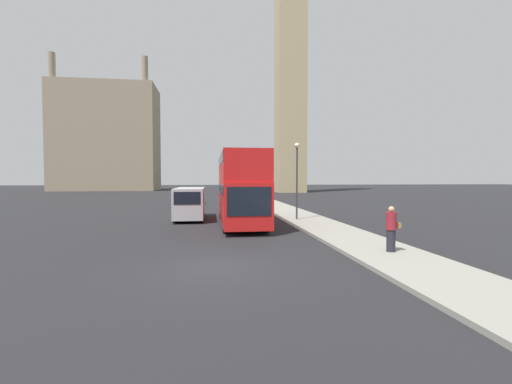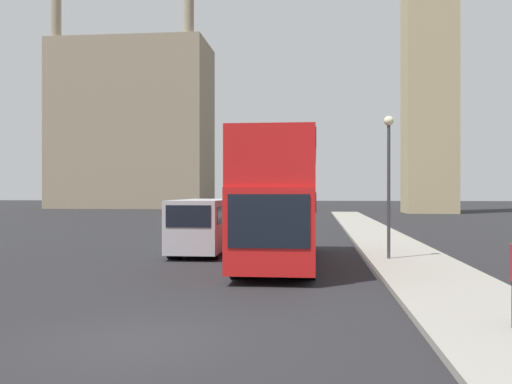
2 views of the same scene
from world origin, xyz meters
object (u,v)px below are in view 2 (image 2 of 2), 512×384
at_px(white_van, 203,225).
at_px(street_lamp, 389,164).
at_px(red_double_decker_bus, 280,195).
at_px(parked_sedan, 239,219).

xyz_separation_m(white_van, street_lamp, (7.39, -2.16, 2.42)).
xyz_separation_m(red_double_decker_bus, parked_sedan, (-3.97, 18.61, -1.82)).
bearing_deg(red_double_decker_bus, parked_sedan, 102.04).
bearing_deg(street_lamp, white_van, 163.74).
height_order(white_van, street_lamp, street_lamp).
height_order(street_lamp, parked_sedan, street_lamp).
xyz_separation_m(street_lamp, parked_sedan, (-7.93, 17.84, -2.96)).
distance_m(white_van, parked_sedan, 15.70).
relative_size(red_double_decker_bus, street_lamp, 1.99).
bearing_deg(red_double_decker_bus, white_van, 139.50).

